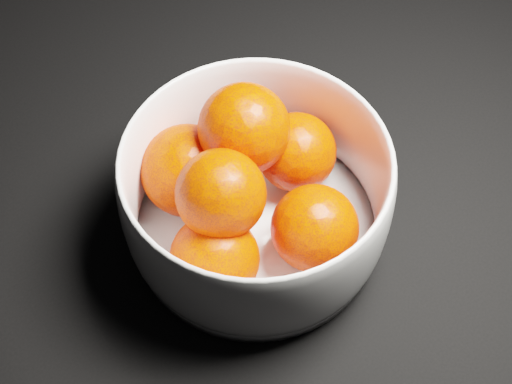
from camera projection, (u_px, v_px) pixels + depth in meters
bowl at (256, 196)px, 0.52m from camera, size 0.20×0.20×0.10m
orange_pile at (243, 185)px, 0.52m from camera, size 0.16×0.16×0.11m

